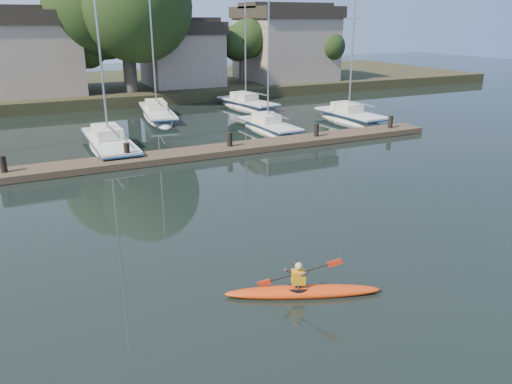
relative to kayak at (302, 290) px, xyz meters
name	(u,v)px	position (x,y,z in m)	size (l,w,h in m)	color
ground	(313,260)	(1.46, 1.75, -0.18)	(160.00, 160.00, 0.00)	black
kayak	(302,290)	(0.00, 0.00, 0.00)	(4.41, 2.29, 1.45)	#C53E0F
dock	(181,155)	(1.46, 15.75, 0.03)	(34.00, 2.00, 1.80)	#4D3D2C
sailboat_2	(111,153)	(-1.78, 19.57, -0.38)	(2.28, 9.68, 16.03)	silver
sailboat_3	(269,133)	(9.34, 20.11, -0.35)	(2.24, 7.55, 12.06)	silver
sailboat_4	(350,124)	(16.60, 20.53, -0.39)	(2.76, 7.86, 13.16)	silver
sailboat_6	(158,119)	(3.62, 28.56, -0.36)	(3.53, 10.40, 16.22)	silver
sailboat_7	(247,110)	(12.01, 29.51, -0.38)	(3.63, 8.69, 13.60)	silver
shore	(114,63)	(3.07, 42.03, 3.05)	(90.00, 25.25, 12.75)	#253018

